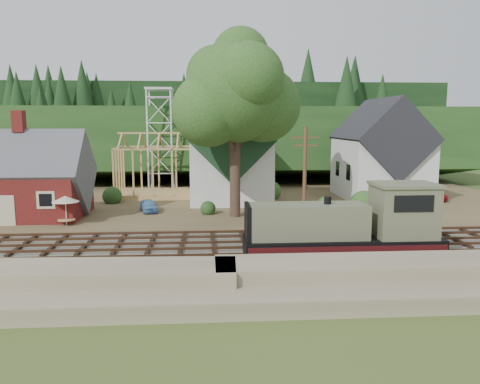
{
  "coord_description": "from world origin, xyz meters",
  "views": [
    {
      "loc": [
        -0.3,
        -29.53,
        8.24
      ],
      "look_at": [
        2.15,
        6.0,
        3.0
      ],
      "focal_mm": 35.0,
      "sensor_mm": 36.0,
      "label": 1
    }
  ],
  "objects": [
    {
      "name": "railroad_bed",
      "position": [
        0.0,
        0.0,
        0.08
      ],
      "size": [
        64.0,
        11.0,
        0.16
      ],
      "primitive_type": "cube",
      "color": "#726B5B",
      "rests_on": "ground"
    },
    {
      "name": "lattice_tower",
      "position": [
        -6.0,
        28.0,
        10.03
      ],
      "size": [
        3.2,
        3.2,
        12.12
      ],
      "color": "silver",
      "rests_on": "village_flat"
    },
    {
      "name": "embankment",
      "position": [
        0.0,
        -8.5,
        0.0
      ],
      "size": [
        64.0,
        5.0,
        1.6
      ],
      "primitive_type": "cube",
      "color": "#7F7259",
      "rests_on": "ground"
    },
    {
      "name": "telegraph_pole_near",
      "position": [
        7.0,
        5.2,
        4.25
      ],
      "size": [
        2.2,
        0.28,
        8.0
      ],
      "color": "#4C331E",
      "rests_on": "ground"
    },
    {
      "name": "locomotive",
      "position": [
        8.07,
        -3.0,
        2.05
      ],
      "size": [
        11.48,
        2.87,
        4.61
      ],
      "color": "black",
      "rests_on": "railroad_bed"
    },
    {
      "name": "patio_set",
      "position": [
        -11.46,
        7.39,
        2.28
      ],
      "size": [
        2.09,
        2.09,
        2.33
      ],
      "color": "silver",
      "rests_on": "village_flat"
    },
    {
      "name": "depot",
      "position": [
        -16.0,
        11.0,
        3.21
      ],
      "size": [
        10.8,
        7.41,
        9.0
      ],
      "color": "#531313",
      "rests_on": "village_flat"
    },
    {
      "name": "car_blue",
      "position": [
        -5.69,
        12.69,
        0.86
      ],
      "size": [
        2.13,
        3.5,
        1.11
      ],
      "primitive_type": "imported",
      "rotation": [
        0.0,
        0.0,
        0.26
      ],
      "color": "#6198D1",
      "rests_on": "village_flat"
    },
    {
      "name": "farmhouse",
      "position": [
        18.0,
        19.0,
        4.87
      ],
      "size": [
        8.4,
        10.8,
        10.6
      ],
      "color": "silver",
      "rests_on": "village_flat"
    },
    {
      "name": "hillside",
      "position": [
        0.0,
        42.0,
        0.0
      ],
      "size": [
        70.0,
        28.96,
        12.74
      ],
      "primitive_type": "cube",
      "rotation": [
        -0.17,
        0.0,
        0.0
      ],
      "color": "#1E3F19",
      "rests_on": "ground"
    },
    {
      "name": "ridge",
      "position": [
        0.0,
        58.0,
        0.0
      ],
      "size": [
        80.0,
        20.0,
        12.0
      ],
      "primitive_type": "cube",
      "color": "black",
      "rests_on": "ground"
    },
    {
      "name": "big_tree",
      "position": [
        2.17,
        10.08,
        10.22
      ],
      "size": [
        10.9,
        8.4,
        14.7
      ],
      "color": "#38281E",
      "rests_on": "village_flat"
    },
    {
      "name": "car_red",
      "position": [
        22.24,
        16.93,
        0.91
      ],
      "size": [
        4.83,
        3.83,
        1.22
      ],
      "primitive_type": "imported",
      "rotation": [
        0.0,
        0.0,
        1.09
      ],
      "color": "#AF0E1B",
      "rests_on": "village_flat"
    },
    {
      "name": "timber_frame",
      "position": [
        -6.0,
        22.0,
        3.27
      ],
      "size": [
        8.2,
        6.2,
        6.99
      ],
      "color": "tan",
      "rests_on": "village_flat"
    },
    {
      "name": "ground",
      "position": [
        0.0,
        0.0,
        0.0
      ],
      "size": [
        140.0,
        140.0,
        0.0
      ],
      "primitive_type": "plane",
      "color": "#384C1E",
      "rests_on": "ground"
    },
    {
      "name": "village_flat",
      "position": [
        0.0,
        18.0,
        0.15
      ],
      "size": [
        64.0,
        26.0,
        0.3
      ],
      "primitive_type": "cube",
      "color": "brown",
      "rests_on": "ground"
    },
    {
      "name": "church",
      "position": [
        2.0,
        19.68,
        5.18
      ],
      "size": [
        8.4,
        15.17,
        13.0
      ],
      "color": "silver",
      "rests_on": "village_flat"
    }
  ]
}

